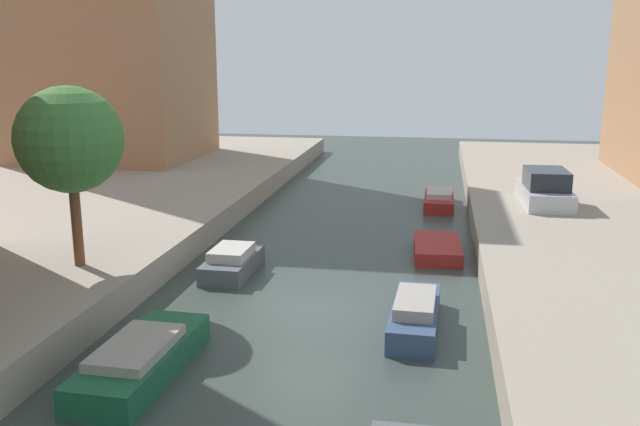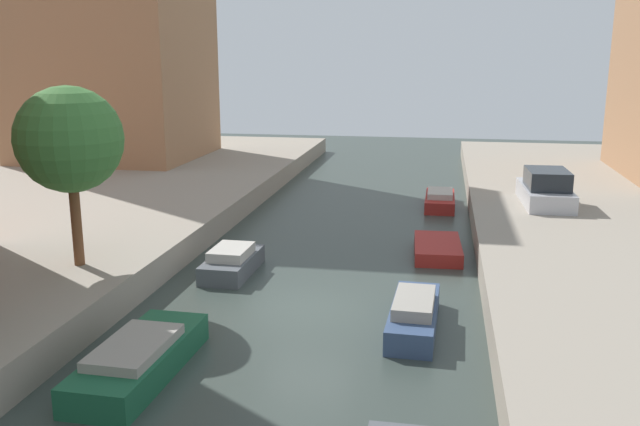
{
  "view_description": "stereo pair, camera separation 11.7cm",
  "coord_description": "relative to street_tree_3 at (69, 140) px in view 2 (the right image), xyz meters",
  "views": [
    {
      "loc": [
        3.54,
        -18.27,
        7.26
      ],
      "look_at": [
        -0.57,
        5.1,
        1.66
      ],
      "focal_mm": 38.17,
      "sensor_mm": 36.0,
      "label": 1
    },
    {
      "loc": [
        3.65,
        -18.25,
        7.26
      ],
      "look_at": [
        -0.57,
        5.1,
        1.66
      ],
      "focal_mm": 38.17,
      "sensor_mm": 36.0,
      "label": 2
    }
  ],
  "objects": [
    {
      "name": "ground_plane",
      "position": [
        7.03,
        0.15,
        -4.79
      ],
      "size": [
        84.0,
        84.0,
        0.0
      ],
      "primitive_type": "plane",
      "color": "#333D38"
    },
    {
      "name": "street_tree_3",
      "position": [
        0.0,
        0.0,
        0.0
      ],
      "size": [
        3.12,
        3.12,
        5.37
      ],
      "color": "brown",
      "rests_on": "quay_left"
    },
    {
      "name": "parked_car",
      "position": [
        15.06,
        11.25,
        -3.16
      ],
      "size": [
        1.99,
        4.33,
        1.53
      ],
      "color": "#B7B7BC",
      "rests_on": "quay_right"
    },
    {
      "name": "moored_boat_left_2",
      "position": [
        4.02,
        -4.63,
        -4.39
      ],
      "size": [
        1.73,
        4.56,
        0.91
      ],
      "color": "#195638",
      "rests_on": "ground_plane"
    },
    {
      "name": "moored_boat_left_3",
      "position": [
        3.88,
        2.9,
        -4.39
      ],
      "size": [
        1.43,
        3.18,
        0.94
      ],
      "color": "#4C5156",
      "rests_on": "ground_plane"
    },
    {
      "name": "moored_boat_right_3",
      "position": [
        10.12,
        -0.76,
        -4.38
      ],
      "size": [
        1.32,
        3.99,
        0.96
      ],
      "color": "#33476B",
      "rests_on": "ground_plane"
    },
    {
      "name": "moored_boat_right_4",
      "position": [
        10.67,
        6.29,
        -4.54
      ],
      "size": [
        1.82,
        3.36,
        0.5
      ],
      "color": "maroon",
      "rests_on": "ground_plane"
    },
    {
      "name": "moored_boat_right_5",
      "position": [
        10.68,
        14.43,
        -4.43
      ],
      "size": [
        1.39,
        3.74,
        0.84
      ],
      "color": "maroon",
      "rests_on": "ground_plane"
    }
  ]
}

